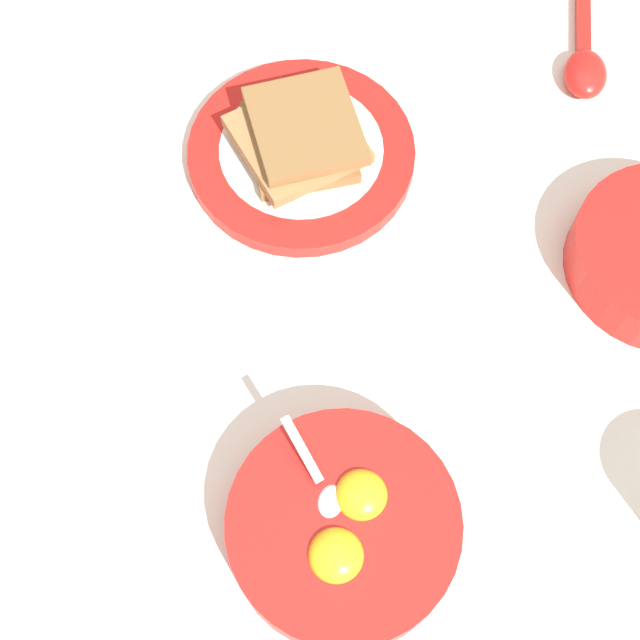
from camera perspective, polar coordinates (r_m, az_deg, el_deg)
ground_plane at (r=0.79m, az=9.00°, el=2.02°), size 3.00×3.00×0.00m
egg_bowl at (r=0.69m, az=1.50°, el=-13.14°), size 0.18×0.18×0.08m
toast_plate at (r=0.85m, az=-1.20°, el=10.58°), size 0.21×0.21×0.02m
toast_sandwich at (r=0.82m, az=-1.26°, el=11.70°), size 0.15×0.15×0.04m
soup_spoon at (r=0.94m, az=16.59°, el=15.56°), size 0.16×0.05×0.03m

